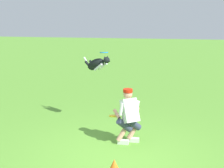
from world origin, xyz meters
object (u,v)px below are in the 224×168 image
object	(u,v)px
frisbee_flying	(104,53)
training_cone	(114,168)
dog	(97,64)
person	(129,115)
frisbee_held	(114,116)

from	to	relation	value
frisbee_flying	training_cone	xyz separation A→B (m)	(-0.74, 2.81, -1.78)
dog	person	bearing A→B (deg)	-19.58
person	training_cone	distance (m)	1.67
person	frisbee_held	world-z (taller)	person
frisbee_held	dog	bearing A→B (deg)	-61.60
dog	training_cone	size ratio (longest dim) A/B	2.44
person	frisbee_flying	bearing A→B (deg)	-1.17
frisbee_flying	frisbee_held	xyz separation A→B (m)	(-0.45, 1.11, -1.35)
dog	training_cone	world-z (taller)	dog
dog	frisbee_held	distance (m)	1.73
frisbee_held	training_cone	size ratio (longest dim) A/B	0.64
person	dog	distance (m)	1.93
frisbee_flying	person	bearing A→B (deg)	123.88
frisbee_held	training_cone	bearing A→B (deg)	99.63
frisbee_flying	frisbee_held	distance (m)	1.81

